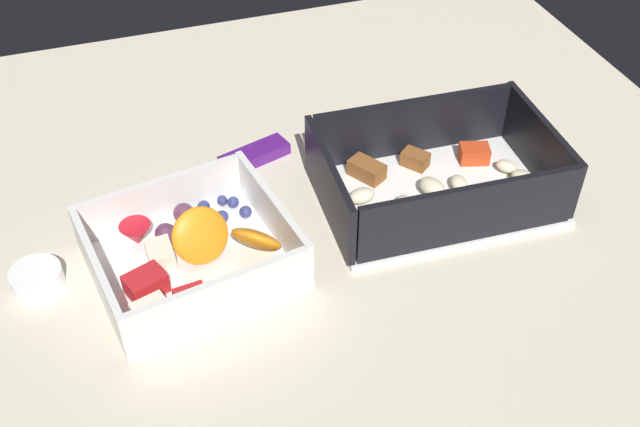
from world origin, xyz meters
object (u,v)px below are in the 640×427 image
Objects in this scene: pasta_container at (437,179)px; fruit_bowl at (191,252)px; paper_cup_liner at (37,278)px; candy_bar at (254,155)px.

pasta_container is 23.23cm from fruit_bowl.
fruit_bowl is 4.24× the size of paper_cup_liner.
fruit_bowl is 12.66cm from paper_cup_liner.
paper_cup_liner is at bearing -177.69° from pasta_container.
candy_bar is 1.66× the size of paper_cup_liner.
pasta_container reaches higher than candy_bar.
fruit_bowl is 15.24cm from candy_bar.
paper_cup_liner is at bearing -153.53° from candy_bar.
fruit_bowl is at bearing -8.92° from paper_cup_liner.
paper_cup_liner is (-35.64, 0.25, -1.27)cm from pasta_container.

